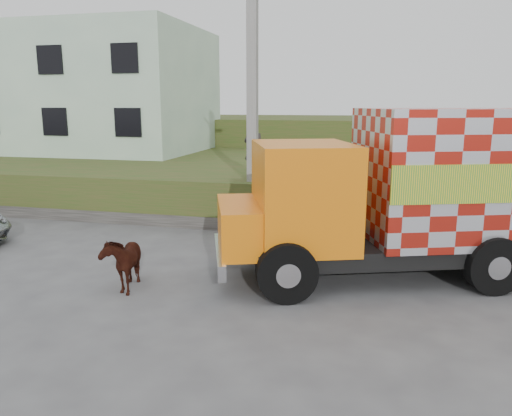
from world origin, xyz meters
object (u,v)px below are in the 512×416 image
(utility_pole, at_px, (252,97))
(cow, at_px, (123,261))
(cargo_truck, at_px, (429,192))
(pedestrian, at_px, (254,150))

(utility_pole, height_order, cow, utility_pole)
(cargo_truck, distance_m, pedestrian, 6.64)
(utility_pole, height_order, pedestrian, utility_pole)
(pedestrian, bearing_deg, utility_pole, 103.26)
(cow, bearing_deg, utility_pole, 60.65)
(utility_pole, xyz_separation_m, cow, (-1.40, -5.78, -3.47))
(utility_pole, bearing_deg, cow, -103.65)
(utility_pole, relative_size, cow, 5.56)
(cow, xyz_separation_m, pedestrian, (1.23, 6.66, 1.80))
(cow, height_order, pedestrian, pedestrian)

